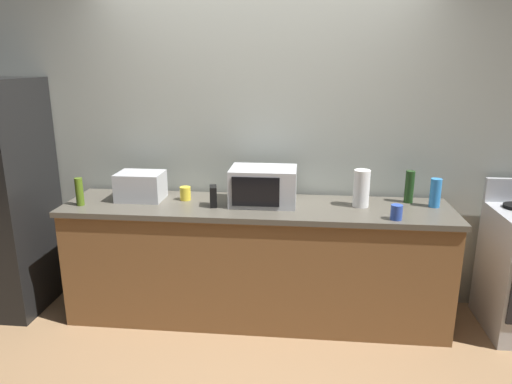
{
  "coord_description": "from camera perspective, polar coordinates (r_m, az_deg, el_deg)",
  "views": [
    {
      "loc": [
        0.34,
        -2.86,
        1.92
      ],
      "look_at": [
        0.0,
        0.4,
        1.0
      ],
      "focal_mm": 32.89,
      "sensor_mm": 36.0,
      "label": 1
    }
  ],
  "objects": [
    {
      "name": "back_wall",
      "position": [
        3.73,
        0.65,
        6.88
      ],
      "size": [
        6.4,
        0.1,
        2.7
      ],
      "primitive_type": "cube",
      "color": "#9EA399",
      "rests_on": "ground_plane"
    },
    {
      "name": "bottle_olive_oil",
      "position": [
        3.64,
        -20.68,
        0.03
      ],
      "size": [
        0.06,
        0.06,
        0.2
      ],
      "primitive_type": "cylinder",
      "color": "#4C6B19",
      "rests_on": "counter_run"
    },
    {
      "name": "ground_plane",
      "position": [
        3.46,
        -0.71,
        -17.99
      ],
      "size": [
        8.0,
        8.0,
        0.0
      ],
      "primitive_type": "plane",
      "color": "#93704C"
    },
    {
      "name": "mug_yellow",
      "position": [
        3.59,
        -8.59,
        -0.17
      ],
      "size": [
        0.08,
        0.08,
        0.1
      ],
      "primitive_type": "cylinder",
      "color": "yellow",
      "rests_on": "counter_run"
    },
    {
      "name": "bottle_spray_cleaner",
      "position": [
        3.61,
        20.98,
        -0.1
      ],
      "size": [
        0.08,
        0.08,
        0.21
      ],
      "primitive_type": "cylinder",
      "color": "#338CE5",
      "rests_on": "counter_run"
    },
    {
      "name": "mug_blue",
      "position": [
        3.25,
        16.72,
        -2.37
      ],
      "size": [
        0.08,
        0.08,
        0.1
      ],
      "primitive_type": "cylinder",
      "color": "#2D4CB2",
      "rests_on": "counter_run"
    },
    {
      "name": "microwave",
      "position": [
        3.44,
        0.89,
        0.75
      ],
      "size": [
        0.48,
        0.35,
        0.27
      ],
      "color": "#B7BABF",
      "rests_on": "counter_run"
    },
    {
      "name": "toaster_oven",
      "position": [
        3.66,
        -13.84,
        0.71
      ],
      "size": [
        0.34,
        0.26,
        0.21
      ],
      "primitive_type": "cube",
      "color": "#B7BABF",
      "rests_on": "counter_run"
    },
    {
      "name": "counter_run",
      "position": [
        3.6,
        0.0,
        -8.45
      ],
      "size": [
        2.84,
        0.64,
        0.9
      ],
      "color": "brown",
      "rests_on": "ground_plane"
    },
    {
      "name": "cordless_phone",
      "position": [
        3.41,
        -5.22,
        -0.51
      ],
      "size": [
        0.07,
        0.12,
        0.15
      ],
      "primitive_type": "cube",
      "rotation": [
        0.0,
        0.0,
        0.2
      ],
      "color": "black",
      "rests_on": "counter_run"
    },
    {
      "name": "bottle_wine",
      "position": [
        3.65,
        18.15,
        0.61
      ],
      "size": [
        0.07,
        0.07,
        0.24
      ],
      "primitive_type": "cylinder",
      "color": "#1E3F19",
      "rests_on": "counter_run"
    },
    {
      "name": "paper_towel_roll",
      "position": [
        3.46,
        12.7,
        0.43
      ],
      "size": [
        0.12,
        0.12,
        0.27
      ],
      "primitive_type": "cylinder",
      "color": "white",
      "rests_on": "counter_run"
    }
  ]
}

